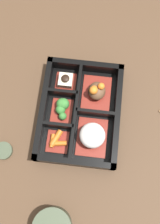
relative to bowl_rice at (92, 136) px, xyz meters
name	(u,v)px	position (x,y,z in m)	size (l,w,h in m)	color
ground_plane	(80,115)	(-0.06, -0.04, -0.03)	(3.00, 3.00, 0.00)	#4C3523
bento_base	(80,114)	(-0.06, -0.04, -0.03)	(0.27, 0.20, 0.01)	black
bento_rim	(79,112)	(-0.06, -0.04, -0.01)	(0.27, 0.20, 0.05)	black
bowl_stew	(97,91)	(-0.12, 0.00, -0.01)	(0.10, 0.08, 0.05)	maroon
bowl_rice	(92,136)	(0.00, 0.00, 0.00)	(0.10, 0.08, 0.05)	maroon
bowl_tofu	(66,81)	(-0.14, -0.09, -0.01)	(0.05, 0.05, 0.03)	maroon
bowl_greens	(62,107)	(-0.07, -0.08, -0.01)	(0.07, 0.05, 0.04)	maroon
bowl_carrots	(57,141)	(0.02, -0.09, -0.02)	(0.06, 0.05, 0.02)	maroon
sauce_dish	(4,151)	(0.06, -0.22, -0.03)	(0.04, 0.04, 0.01)	#424C38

